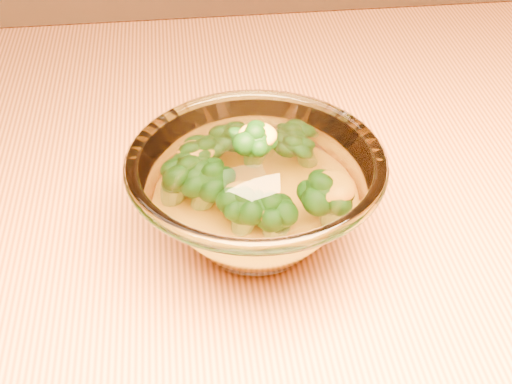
% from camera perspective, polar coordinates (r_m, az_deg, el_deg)
% --- Properties ---
extents(table, '(1.20, 0.80, 0.75)m').
position_cam_1_polar(table, '(0.68, -6.39, -9.11)').
color(table, '#C5703B').
rests_on(table, ground).
extents(glass_bowl, '(0.20, 0.20, 0.09)m').
position_cam_1_polar(glass_bowl, '(0.56, 0.00, -0.34)').
color(glass_bowl, white).
rests_on(glass_bowl, table).
extents(cheese_sauce, '(0.12, 0.12, 0.03)m').
position_cam_1_polar(cheese_sauce, '(0.57, 0.00, -1.79)').
color(cheese_sauce, orange).
rests_on(cheese_sauce, glass_bowl).
extents(broccoli_heap, '(0.14, 0.12, 0.07)m').
position_cam_1_polar(broccoli_heap, '(0.56, -0.52, 1.17)').
color(broccoli_heap, black).
rests_on(broccoli_heap, cheese_sauce).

